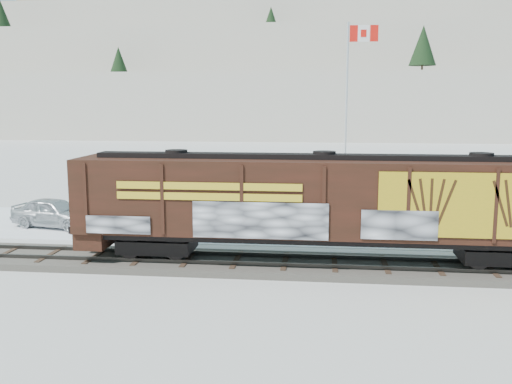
# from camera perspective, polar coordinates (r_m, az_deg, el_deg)

# --- Properties ---
(ground) EXTENTS (500.00, 500.00, 0.00)m
(ground) POSITION_cam_1_polar(r_m,az_deg,el_deg) (23.67, -1.96, -7.46)
(ground) COLOR white
(ground) RESTS_ON ground
(rail_track) EXTENTS (50.00, 3.40, 0.43)m
(rail_track) POSITION_cam_1_polar(r_m,az_deg,el_deg) (23.63, -1.96, -7.12)
(rail_track) COLOR #59544C
(rail_track) RESTS_ON ground
(parking_strip) EXTENTS (40.00, 8.00, 0.03)m
(parking_strip) POSITION_cam_1_polar(r_m,az_deg,el_deg) (30.87, 0.09, -3.54)
(parking_strip) COLOR white
(parking_strip) RESTS_ON ground
(hillside) EXTENTS (360.00, 110.00, 93.00)m
(hillside) POSITION_cam_1_polar(r_m,az_deg,el_deg) (162.47, 5.43, 11.59)
(hillside) COLOR white
(hillside) RESTS_ON ground
(hopper_railcar) EXTENTS (19.81, 3.06, 4.25)m
(hopper_railcar) POSITION_cam_1_polar(r_m,az_deg,el_deg) (22.78, 6.77, -0.88)
(hopper_railcar) COLOR black
(hopper_railcar) RESTS_ON rail_track
(flagpole) EXTENTS (2.30, 0.90, 11.62)m
(flagpole) POSITION_cam_1_polar(r_m,az_deg,el_deg) (36.94, 9.11, 5.12)
(flagpole) COLOR silver
(flagpole) RESTS_ON ground
(car_silver) EXTENTS (5.00, 2.85, 1.60)m
(car_silver) POSITION_cam_1_polar(r_m,az_deg,el_deg) (32.58, -19.53, -1.93)
(car_silver) COLOR #B9BDC1
(car_silver) RESTS_ON parking_strip
(car_white) EXTENTS (4.22, 1.52, 1.38)m
(car_white) POSITION_cam_1_polar(r_m,az_deg,el_deg) (30.74, 8.71, -2.35)
(car_white) COLOR silver
(car_white) RESTS_ON parking_strip
(car_dark) EXTENTS (4.57, 3.34, 1.23)m
(car_dark) POSITION_cam_1_polar(r_m,az_deg,el_deg) (30.59, 12.61, -2.67)
(car_dark) COLOR black
(car_dark) RESTS_ON parking_strip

